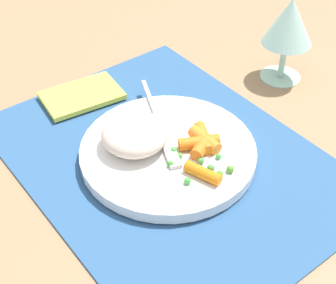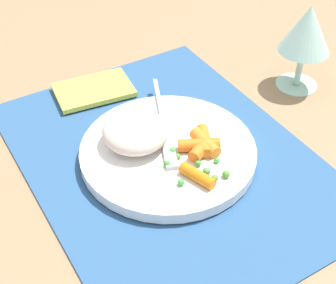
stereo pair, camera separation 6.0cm
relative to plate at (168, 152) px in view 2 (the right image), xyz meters
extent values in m
plane|color=#997551|center=(0.00, 0.00, -0.01)|extent=(2.40, 2.40, 0.00)
cube|color=#2D5684|center=(0.00, 0.00, -0.01)|extent=(0.48, 0.36, 0.01)
cylinder|color=white|center=(0.00, 0.00, 0.00)|extent=(0.24, 0.24, 0.02)
ellipsoid|color=beige|center=(-0.03, -0.03, 0.03)|extent=(0.09, 0.09, 0.04)
cylinder|color=orange|center=(0.07, 0.00, 0.02)|extent=(0.05, 0.03, 0.02)
cylinder|color=orange|center=(0.02, 0.04, 0.02)|extent=(0.05, 0.04, 0.02)
cylinder|color=orange|center=(0.02, 0.04, 0.02)|extent=(0.04, 0.04, 0.01)
cylinder|color=orange|center=(0.03, 0.04, 0.02)|extent=(0.05, 0.02, 0.02)
cylinder|color=orange|center=(0.02, 0.03, 0.02)|extent=(0.04, 0.06, 0.02)
cylinder|color=orange|center=(0.03, 0.03, 0.02)|extent=(0.03, 0.04, 0.02)
sphere|color=green|center=(0.05, 0.01, 0.01)|extent=(0.01, 0.01, 0.01)
sphere|color=green|center=(0.06, 0.04, 0.01)|extent=(0.01, 0.01, 0.01)
sphere|color=#569E35|center=(0.08, 0.02, 0.01)|extent=(0.01, 0.01, 0.01)
sphere|color=#519443|center=(0.07, 0.02, 0.01)|extent=(0.01, 0.01, 0.01)
sphere|color=#529733|center=(0.08, 0.03, 0.01)|extent=(0.01, 0.01, 0.01)
sphere|color=#53AF3A|center=(0.03, 0.00, 0.01)|extent=(0.01, 0.01, 0.01)
sphere|color=green|center=(0.07, -0.02, 0.01)|extent=(0.01, 0.01, 0.01)
sphere|color=#3D902E|center=(0.03, -0.02, 0.01)|extent=(0.01, 0.01, 0.01)
sphere|color=green|center=(0.01, 0.00, 0.01)|extent=(0.01, 0.01, 0.01)
cube|color=silver|center=(0.02, -0.01, 0.01)|extent=(0.05, 0.03, 0.01)
cube|color=silver|center=(-0.07, 0.03, 0.01)|extent=(0.14, 0.07, 0.01)
cylinder|color=#B2E0CC|center=(-0.05, 0.27, -0.01)|extent=(0.07, 0.07, 0.00)
cylinder|color=#B2E0CC|center=(-0.05, 0.27, 0.02)|extent=(0.01, 0.01, 0.06)
cone|color=#B2E0CC|center=(-0.05, 0.27, 0.09)|extent=(0.08, 0.08, 0.07)
cube|color=#EAE54C|center=(-0.19, -0.02, 0.00)|extent=(0.09, 0.13, 0.01)
camera|label=1|loc=(0.40, -0.31, 0.46)|focal=54.35mm
camera|label=2|loc=(0.43, -0.26, 0.46)|focal=54.35mm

